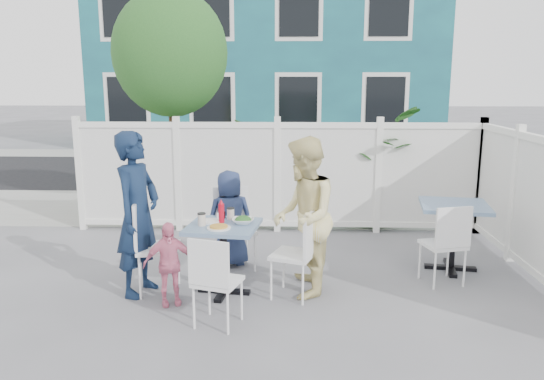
{
  "coord_description": "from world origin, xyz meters",
  "views": [
    {
      "loc": [
        0.29,
        -5.14,
        2.2
      ],
      "look_at": [
        0.09,
        0.46,
        1.02
      ],
      "focal_mm": 35.0,
      "sensor_mm": 36.0,
      "label": 1
    }
  ],
  "objects_px": {
    "chair_near": "(214,276)",
    "woman": "(303,217)",
    "man": "(138,214)",
    "toddler": "(169,264)",
    "spare_table": "(454,219)",
    "chair_left": "(150,240)",
    "boy": "(230,218)",
    "main_table": "(223,240)",
    "chair_back": "(233,221)",
    "chair_right": "(300,248)",
    "utility_cabinet": "(150,172)"
  },
  "relations": [
    {
      "from": "chair_near",
      "to": "woman",
      "type": "distance_m",
      "value": 1.2
    },
    {
      "from": "man",
      "to": "toddler",
      "type": "height_order",
      "value": "man"
    },
    {
      "from": "spare_table",
      "to": "man",
      "type": "distance_m",
      "value": 3.55
    },
    {
      "from": "chair_left",
      "to": "chair_near",
      "type": "distance_m",
      "value": 1.12
    },
    {
      "from": "man",
      "to": "boy",
      "type": "bearing_deg",
      "value": -29.01
    },
    {
      "from": "toddler",
      "to": "boy",
      "type": "bearing_deg",
      "value": 46.91
    },
    {
      "from": "woman",
      "to": "chair_left",
      "type": "bearing_deg",
      "value": -88.16
    },
    {
      "from": "main_table",
      "to": "toddler",
      "type": "bearing_deg",
      "value": -149.39
    },
    {
      "from": "toddler",
      "to": "chair_back",
      "type": "bearing_deg",
      "value": 44.05
    },
    {
      "from": "main_table",
      "to": "chair_right",
      "type": "height_order",
      "value": "chair_right"
    },
    {
      "from": "chair_right",
      "to": "boy",
      "type": "height_order",
      "value": "boy"
    },
    {
      "from": "main_table",
      "to": "chair_near",
      "type": "height_order",
      "value": "chair_near"
    },
    {
      "from": "chair_back",
      "to": "man",
      "type": "height_order",
      "value": "man"
    },
    {
      "from": "main_table",
      "to": "man",
      "type": "bearing_deg",
      "value": -179.28
    },
    {
      "from": "spare_table",
      "to": "woman",
      "type": "bearing_deg",
      "value": -156.67
    },
    {
      "from": "man",
      "to": "toddler",
      "type": "bearing_deg",
      "value": -113.06
    },
    {
      "from": "utility_cabinet",
      "to": "toddler",
      "type": "height_order",
      "value": "utility_cabinet"
    },
    {
      "from": "boy",
      "to": "chair_near",
      "type": "bearing_deg",
      "value": 69.24
    },
    {
      "from": "main_table",
      "to": "man",
      "type": "height_order",
      "value": "man"
    },
    {
      "from": "spare_table",
      "to": "woman",
      "type": "relative_size",
      "value": 0.52
    },
    {
      "from": "chair_near",
      "to": "man",
      "type": "distance_m",
      "value": 1.24
    },
    {
      "from": "spare_table",
      "to": "chair_near",
      "type": "distance_m",
      "value": 3.02
    },
    {
      "from": "chair_left",
      "to": "woman",
      "type": "relative_size",
      "value": 0.6
    },
    {
      "from": "spare_table",
      "to": "chair_back",
      "type": "xyz_separation_m",
      "value": [
        -2.56,
        0.03,
        -0.06
      ]
    },
    {
      "from": "woman",
      "to": "toddler",
      "type": "bearing_deg",
      "value": -75.24
    },
    {
      "from": "main_table",
      "to": "chair_right",
      "type": "distance_m",
      "value": 0.8
    },
    {
      "from": "chair_right",
      "to": "chair_back",
      "type": "distance_m",
      "value": 1.19
    },
    {
      "from": "utility_cabinet",
      "to": "chair_near",
      "type": "bearing_deg",
      "value": -68.38
    },
    {
      "from": "utility_cabinet",
      "to": "boy",
      "type": "relative_size",
      "value": 1.03
    },
    {
      "from": "main_table",
      "to": "toddler",
      "type": "height_order",
      "value": "toddler"
    },
    {
      "from": "woman",
      "to": "boy",
      "type": "height_order",
      "value": "woman"
    },
    {
      "from": "boy",
      "to": "main_table",
      "type": "bearing_deg",
      "value": 69.67
    },
    {
      "from": "main_table",
      "to": "chair_back",
      "type": "relative_size",
      "value": 0.83
    },
    {
      "from": "utility_cabinet",
      "to": "boy",
      "type": "height_order",
      "value": "utility_cabinet"
    },
    {
      "from": "chair_right",
      "to": "woman",
      "type": "relative_size",
      "value": 0.56
    },
    {
      "from": "chair_right",
      "to": "chair_back",
      "type": "xyz_separation_m",
      "value": [
        -0.77,
        0.9,
        0.02
      ]
    },
    {
      "from": "chair_right",
      "to": "chair_near",
      "type": "distance_m",
      "value": 1.05
    },
    {
      "from": "main_table",
      "to": "woman",
      "type": "height_order",
      "value": "woman"
    },
    {
      "from": "main_table",
      "to": "chair_right",
      "type": "bearing_deg",
      "value": -6.1
    },
    {
      "from": "boy",
      "to": "chair_right",
      "type": "bearing_deg",
      "value": 108.63
    },
    {
      "from": "chair_back",
      "to": "toddler",
      "type": "distance_m",
      "value": 1.24
    },
    {
      "from": "main_table",
      "to": "chair_near",
      "type": "bearing_deg",
      "value": -88.84
    },
    {
      "from": "chair_back",
      "to": "toddler",
      "type": "height_order",
      "value": "chair_back"
    },
    {
      "from": "man",
      "to": "toddler",
      "type": "distance_m",
      "value": 0.63
    },
    {
      "from": "spare_table",
      "to": "toddler",
      "type": "bearing_deg",
      "value": -160.54
    },
    {
      "from": "main_table",
      "to": "man",
      "type": "xyz_separation_m",
      "value": [
        -0.87,
        -0.01,
        0.28
      ]
    },
    {
      "from": "main_table",
      "to": "chair_near",
      "type": "xyz_separation_m",
      "value": [
        0.02,
        -0.8,
        -0.08
      ]
    },
    {
      "from": "chair_right",
      "to": "chair_left",
      "type": "bearing_deg",
      "value": 106.38
    },
    {
      "from": "utility_cabinet",
      "to": "toddler",
      "type": "distance_m",
      "value": 4.43
    },
    {
      "from": "spare_table",
      "to": "chair_left",
      "type": "xyz_separation_m",
      "value": [
        -3.34,
        -0.79,
        -0.04
      ]
    }
  ]
}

